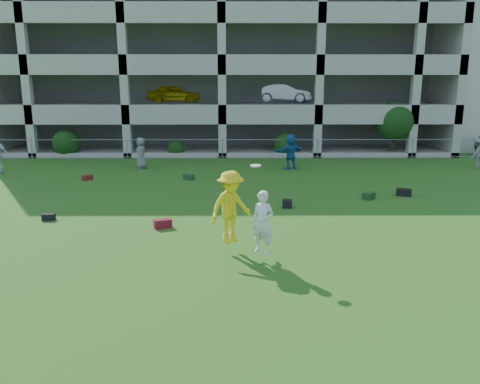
{
  "coord_description": "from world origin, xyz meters",
  "views": [
    {
      "loc": [
        0.9,
        -10.3,
        4.41
      ],
      "look_at": [
        0.99,
        3.0,
        1.4
      ],
      "focal_mm": 35.0,
      "sensor_mm": 36.0,
      "label": 1
    }
  ],
  "objects_px": {
    "bystander_c": "(141,153)",
    "crate_d": "(287,204)",
    "bystander_d": "(291,151)",
    "frisbee_contest": "(236,209)",
    "parking_garage": "(225,66)",
    "bystander_f": "(478,153)"
  },
  "relations": [
    {
      "from": "bystander_c",
      "to": "crate_d",
      "type": "bearing_deg",
      "value": 25.31
    },
    {
      "from": "bystander_d",
      "to": "frisbee_contest",
      "type": "distance_m",
      "value": 13.62
    },
    {
      "from": "parking_garage",
      "to": "bystander_c",
      "type": "bearing_deg",
      "value": -109.16
    },
    {
      "from": "parking_garage",
      "to": "frisbee_contest",
      "type": "bearing_deg",
      "value": -88.07
    },
    {
      "from": "bystander_f",
      "to": "frisbee_contest",
      "type": "bearing_deg",
      "value": 10.77
    },
    {
      "from": "crate_d",
      "to": "frisbee_contest",
      "type": "relative_size",
      "value": 0.16
    },
    {
      "from": "bystander_c",
      "to": "bystander_f",
      "type": "xyz_separation_m",
      "value": [
        18.6,
        0.1,
        -0.02
      ]
    },
    {
      "from": "crate_d",
      "to": "frisbee_contest",
      "type": "distance_m",
      "value": 5.37
    },
    {
      "from": "bystander_f",
      "to": "frisbee_contest",
      "type": "distance_m",
      "value": 19.1
    },
    {
      "from": "bystander_d",
      "to": "frisbee_contest",
      "type": "relative_size",
      "value": 0.85
    },
    {
      "from": "bystander_d",
      "to": "bystander_f",
      "type": "bearing_deg",
      "value": 154.64
    },
    {
      "from": "bystander_d",
      "to": "crate_d",
      "type": "xyz_separation_m",
      "value": [
        -1.05,
        -8.39,
        -0.81
      ]
    },
    {
      "from": "bystander_c",
      "to": "bystander_d",
      "type": "bearing_deg",
      "value": 74.05
    },
    {
      "from": "bystander_f",
      "to": "parking_garage",
      "type": "distance_m",
      "value": 19.6
    },
    {
      "from": "bystander_c",
      "to": "parking_garage",
      "type": "distance_m",
      "value": 14.24
    },
    {
      "from": "bystander_c",
      "to": "bystander_f",
      "type": "height_order",
      "value": "bystander_c"
    },
    {
      "from": "bystander_c",
      "to": "bystander_f",
      "type": "distance_m",
      "value": 18.6
    },
    {
      "from": "crate_d",
      "to": "frisbee_contest",
      "type": "xyz_separation_m",
      "value": [
        -1.9,
        -4.91,
        1.08
      ]
    },
    {
      "from": "crate_d",
      "to": "parking_garage",
      "type": "xyz_separation_m",
      "value": [
        -2.78,
        21.16,
        5.86
      ]
    },
    {
      "from": "bystander_d",
      "to": "frisbee_contest",
      "type": "height_order",
      "value": "frisbee_contest"
    },
    {
      "from": "crate_d",
      "to": "frisbee_contest",
      "type": "height_order",
      "value": "frisbee_contest"
    },
    {
      "from": "bystander_d",
      "to": "crate_d",
      "type": "height_order",
      "value": "bystander_d"
    }
  ]
}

